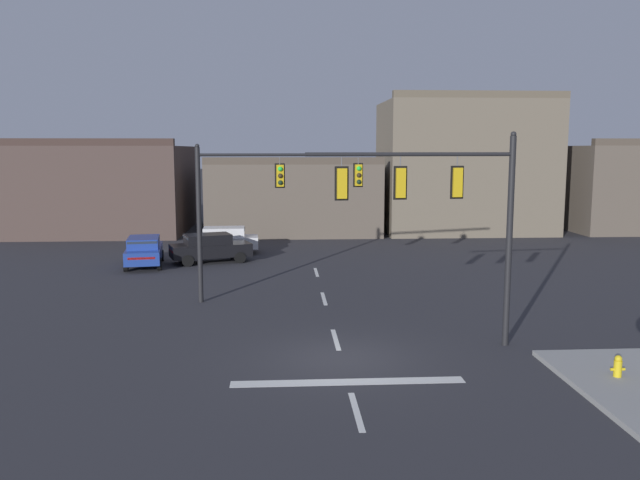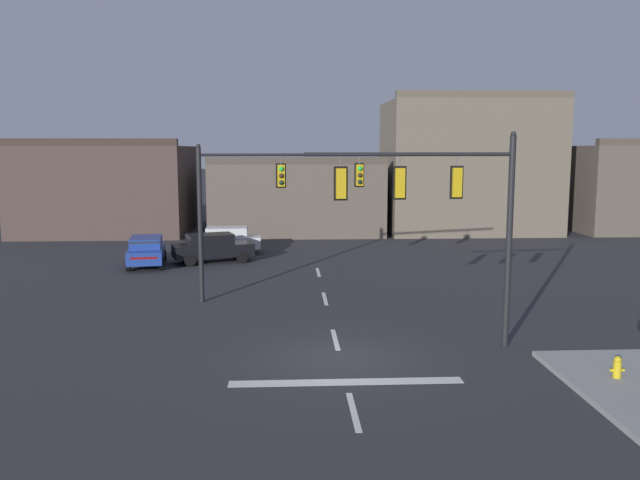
{
  "view_description": "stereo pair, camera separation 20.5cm",
  "coord_description": "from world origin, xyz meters",
  "views": [
    {
      "loc": [
        -1.77,
        -18.86,
        6.28
      ],
      "look_at": [
        -0.44,
        3.46,
        3.16
      ],
      "focal_mm": 36.35,
      "sensor_mm": 36.0,
      "label": 1
    },
    {
      "loc": [
        -1.57,
        -18.88,
        6.28
      ],
      "look_at": [
        -0.44,
        3.46,
        3.16
      ],
      "focal_mm": 36.35,
      "sensor_mm": 36.0,
      "label": 2
    }
  ],
  "objects": [
    {
      "name": "ground_plane",
      "position": [
        0.0,
        0.0,
        0.0
      ],
      "size": [
        400.0,
        400.0,
        0.0
      ],
      "primitive_type": "plane",
      "color": "#2B2B30"
    },
    {
      "name": "signal_mast_near_side",
      "position": [
        3.34,
        0.82,
        4.65
      ],
      "size": [
        6.61,
        0.95,
        6.85
      ],
      "color": "black",
      "rests_on": "ground"
    },
    {
      "name": "stop_bar_paint",
      "position": [
        0.0,
        -2.0,
        0.0
      ],
      "size": [
        6.4,
        0.5,
        0.01
      ],
      "primitive_type": "cube",
      "color": "silver",
      "rests_on": "ground"
    },
    {
      "name": "car_lot_middle",
      "position": [
        -9.24,
        16.33,
        0.86
      ],
      "size": [
        2.4,
        4.62,
        1.61
      ],
      "color": "navy",
      "rests_on": "ground"
    },
    {
      "name": "signal_mast_far_side",
      "position": [
        -2.51,
        8.02,
        4.54
      ],
      "size": [
        8.73,
        1.29,
        6.52
      ],
      "color": "black",
      "rests_on": "ground"
    },
    {
      "name": "car_lot_farside",
      "position": [
        -5.39,
        20.46,
        0.86
      ],
      "size": [
        4.53,
        2.09,
        1.61
      ],
      "color": "silver",
      "rests_on": "ground"
    },
    {
      "name": "car_lot_nearside",
      "position": [
        -5.8,
        17.32,
        0.86
      ],
      "size": [
        4.74,
        3.09,
        1.61
      ],
      "color": "black",
      "rests_on": "ground"
    },
    {
      "name": "fire_hydrant",
      "position": [
        7.34,
        -2.42,
        0.33
      ],
      "size": [
        0.4,
        0.3,
        0.75
      ],
      "color": "gold",
      "rests_on": "ground"
    },
    {
      "name": "lane_centreline",
      "position": [
        0.0,
        2.0,
        0.0
      ],
      "size": [
        0.16,
        26.4,
        0.01
      ],
      "color": "silver",
      "rests_on": "ground"
    },
    {
      "name": "building_row",
      "position": [
        10.91,
        31.77,
        3.71
      ],
      "size": [
        62.0,
        12.51,
        10.38
      ],
      "color": "#473833",
      "rests_on": "ground"
    }
  ]
}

